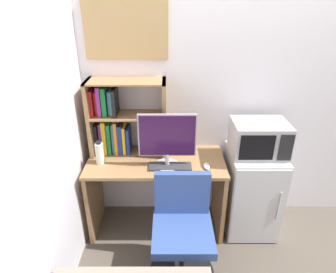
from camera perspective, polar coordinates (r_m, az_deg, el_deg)
The scene contains 11 objects.
wall_back at distance 2.94m, azimuth 25.24°, elevation 8.02°, with size 6.40×0.04×2.60m, color silver.
desk at distance 2.74m, azimuth -2.12°, elevation -8.84°, with size 1.22×0.57×0.75m.
hutch_bookshelf at distance 2.65m, azimuth -9.70°, elevation 3.36°, with size 0.68×0.27×0.69m.
monitor at distance 2.40m, azimuth 0.01°, elevation -0.51°, with size 0.48×0.22×0.48m.
keyboard at distance 2.50m, azimuth 0.59°, elevation -5.89°, with size 0.36×0.13×0.02m, color #333338.
computer_mouse at distance 2.52m, azimuth 7.70°, elevation -5.75°, with size 0.05×0.11×0.03m, color silver.
water_bottle at distance 2.59m, azimuth -13.03°, elevation -3.16°, with size 0.07×0.07×0.21m.
mini_fridge at distance 2.92m, azimuth 16.04°, elevation -10.23°, with size 0.47×0.53×0.82m.
microwave at distance 2.64m, azimuth 17.50°, elevation -0.35°, with size 0.47×0.36×0.29m.
desk_chair at distance 2.43m, azimuth 2.91°, elevation -18.75°, with size 0.53×0.53×0.86m.
wall_corkboard at distance 2.55m, azimuth -8.04°, elevation 20.03°, with size 0.69×0.02×0.48m, color tan.
Camera 1 is at (-0.83, -2.53, 2.09)m, focal length 31.24 mm.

